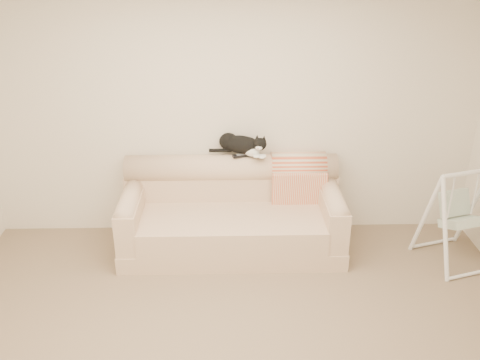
{
  "coord_description": "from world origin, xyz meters",
  "views": [
    {
      "loc": [
        -0.05,
        -3.15,
        2.93
      ],
      "look_at": [
        0.05,
        1.27,
        0.9
      ],
      "focal_mm": 40.0,
      "sensor_mm": 36.0,
      "label": 1
    }
  ],
  "objects_px": {
    "tuxedo_cat": "(241,145)",
    "sofa": "(232,215)",
    "remote_b": "(256,156)",
    "remote_a": "(241,155)",
    "baby_swing": "(459,216)"
  },
  "relations": [
    {
      "from": "sofa",
      "to": "tuxedo_cat",
      "type": "bearing_deg",
      "value": 68.72
    },
    {
      "from": "remote_a",
      "to": "tuxedo_cat",
      "type": "relative_size",
      "value": 0.31
    },
    {
      "from": "sofa",
      "to": "tuxedo_cat",
      "type": "xyz_separation_m",
      "value": [
        0.1,
        0.26,
        0.66
      ]
    },
    {
      "from": "remote_b",
      "to": "tuxedo_cat",
      "type": "bearing_deg",
      "value": 161.43
    },
    {
      "from": "tuxedo_cat",
      "to": "remote_b",
      "type": "bearing_deg",
      "value": -18.57
    },
    {
      "from": "remote_a",
      "to": "tuxedo_cat",
      "type": "xyz_separation_m",
      "value": [
        0.0,
        0.04,
        0.1
      ]
    },
    {
      "from": "remote_b",
      "to": "baby_swing",
      "type": "bearing_deg",
      "value": -15.68
    },
    {
      "from": "tuxedo_cat",
      "to": "sofa",
      "type": "bearing_deg",
      "value": -111.28
    },
    {
      "from": "remote_a",
      "to": "remote_b",
      "type": "height_order",
      "value": "remote_a"
    },
    {
      "from": "remote_a",
      "to": "baby_swing",
      "type": "height_order",
      "value": "baby_swing"
    },
    {
      "from": "baby_swing",
      "to": "sofa",
      "type": "bearing_deg",
      "value": 171.52
    },
    {
      "from": "remote_b",
      "to": "tuxedo_cat",
      "type": "relative_size",
      "value": 0.3
    },
    {
      "from": "remote_a",
      "to": "remote_b",
      "type": "xyz_separation_m",
      "value": [
        0.15,
        -0.01,
        -0.0
      ]
    },
    {
      "from": "tuxedo_cat",
      "to": "baby_swing",
      "type": "distance_m",
      "value": 2.21
    },
    {
      "from": "remote_b",
      "to": "baby_swing",
      "type": "height_order",
      "value": "baby_swing"
    }
  ]
}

